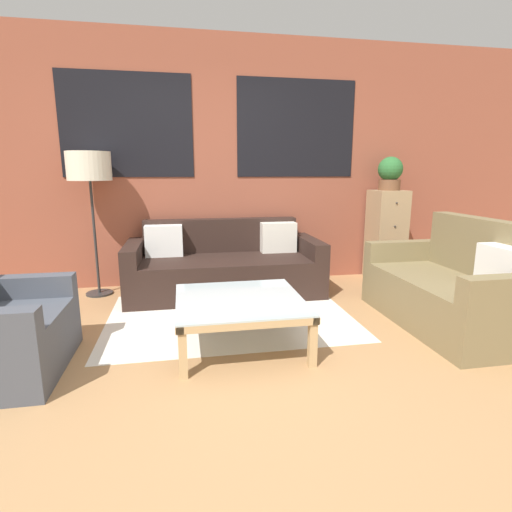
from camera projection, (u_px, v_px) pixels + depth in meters
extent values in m
plane|color=#AD7F51|center=(252.00, 381.00, 2.56)|extent=(16.00, 16.00, 0.00)
cube|color=brown|center=(215.00, 164.00, 4.61)|extent=(8.40, 0.08, 2.80)
cube|color=black|center=(127.00, 125.00, 4.31)|extent=(1.40, 0.01, 1.10)
cube|color=black|center=(296.00, 129.00, 4.65)|extent=(1.40, 0.01, 1.10)
cube|color=silver|center=(231.00, 316.00, 3.69)|extent=(2.20, 1.59, 0.00)
cube|color=black|center=(226.00, 277.00, 4.27)|extent=(1.74, 0.72, 0.40)
cube|color=black|center=(221.00, 252.00, 4.65)|extent=(1.74, 0.16, 0.78)
cube|color=black|center=(134.00, 271.00, 4.16)|extent=(0.16, 0.88, 0.58)
cube|color=black|center=(309.00, 264.00, 4.50)|extent=(0.16, 0.88, 0.58)
cube|color=white|center=(164.00, 241.00, 4.35)|extent=(0.40, 0.16, 0.34)
cube|color=silver|center=(278.00, 237.00, 4.58)|extent=(0.40, 0.16, 0.34)
cube|color=olive|center=(436.00, 302.00, 3.44)|extent=(0.64, 1.25, 0.42)
cube|color=olive|center=(480.00, 272.00, 3.46)|extent=(0.16, 1.25, 0.92)
cube|color=olive|center=(402.00, 271.00, 4.11)|extent=(0.80, 0.14, 0.62)
cube|color=olive|center=(510.00, 319.00, 2.77)|extent=(0.80, 0.14, 0.62)
cube|color=white|center=(503.00, 269.00, 3.02)|extent=(0.16, 0.40, 0.34)
cube|color=#474C56|center=(12.00, 343.00, 2.63)|extent=(0.64, 0.64, 0.40)
cube|color=#474C56|center=(21.00, 312.00, 2.98)|extent=(0.80, 0.14, 0.56)
cube|color=silver|center=(240.00, 299.00, 3.01)|extent=(0.94, 0.94, 0.01)
cube|color=tan|center=(250.00, 325.00, 2.59)|extent=(0.94, 0.05, 0.05)
cube|color=tan|center=(233.00, 286.00, 3.45)|extent=(0.94, 0.05, 0.05)
cube|color=tan|center=(180.00, 306.00, 2.94)|extent=(0.05, 0.94, 0.05)
cube|color=tan|center=(297.00, 299.00, 3.10)|extent=(0.05, 0.94, 0.05)
cube|color=tan|center=(183.00, 352.00, 2.56)|extent=(0.06, 0.05, 0.36)
cube|color=tan|center=(313.00, 341.00, 2.71)|extent=(0.06, 0.05, 0.36)
cube|color=tan|center=(182.00, 307.00, 3.39)|extent=(0.06, 0.06, 0.36)
cube|color=tan|center=(281.00, 301.00, 3.55)|extent=(0.06, 0.06, 0.36)
cylinder|color=#2D2D2D|center=(100.00, 293.00, 4.35)|extent=(0.28, 0.28, 0.02)
cylinder|color=#2D2D2D|center=(95.00, 238.00, 4.23)|extent=(0.03, 0.03, 1.20)
cylinder|color=beige|center=(89.00, 166.00, 4.07)|extent=(0.44, 0.44, 0.29)
cube|color=tan|center=(386.00, 235.00, 4.89)|extent=(0.38, 0.39, 1.09)
sphere|color=#38332D|center=(397.00, 203.00, 4.61)|extent=(0.02, 0.02, 0.02)
sphere|color=#38332D|center=(395.00, 226.00, 4.67)|extent=(0.02, 0.02, 0.02)
sphere|color=#38332D|center=(393.00, 249.00, 4.73)|extent=(0.02, 0.02, 0.02)
sphere|color=#38332D|center=(392.00, 271.00, 4.78)|extent=(0.02, 0.02, 0.02)
cylinder|color=brown|center=(389.00, 185.00, 4.76)|extent=(0.25, 0.25, 0.13)
sphere|color=#2D6B33|center=(390.00, 169.00, 4.72)|extent=(0.29, 0.29, 0.29)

